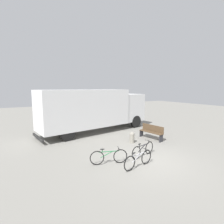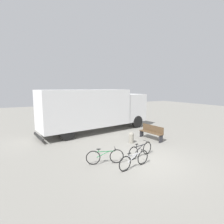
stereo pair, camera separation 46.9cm
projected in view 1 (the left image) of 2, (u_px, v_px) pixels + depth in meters
ground_plane at (148, 160)px, 8.52m from camera, size 60.00×60.00×0.00m
delivery_truck at (95, 108)px, 13.96m from camera, size 9.44×3.71×3.38m
park_bench at (152, 131)px, 12.04m from camera, size 0.66×1.87×0.97m
bicycle_near at (109, 157)px, 8.06m from camera, size 1.69×0.65×0.75m
bicycle_middle at (138, 160)px, 7.72m from camera, size 1.74×0.49×0.75m
bicycle_far at (143, 150)px, 8.96m from camera, size 1.72×0.56×0.75m
bollard_near_bench at (132, 137)px, 11.25m from camera, size 0.32×0.32×0.70m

